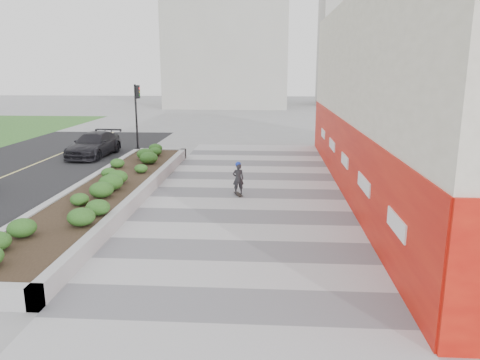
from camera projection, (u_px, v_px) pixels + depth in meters
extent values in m
plane|color=gray|center=(232.00, 278.00, 11.74)|extent=(160.00, 160.00, 0.00)
cube|color=#A8A8AD|center=(240.00, 236.00, 14.65)|extent=(8.00, 36.00, 0.01)
cube|color=beige|center=(420.00, 97.00, 19.11)|extent=(6.00, 24.00, 8.00)
cube|color=red|center=(343.00, 156.00, 19.88)|extent=(0.12, 24.00, 3.00)
cube|color=#9E9EA0|center=(160.00, 153.00, 27.40)|extent=(3.00, 0.30, 0.55)
cube|color=#9E9EA0|center=(77.00, 192.00, 18.90)|extent=(0.30, 18.00, 0.55)
cube|color=#9E9EA0|center=(143.00, 193.00, 18.73)|extent=(0.30, 18.00, 0.55)
cube|color=#2D2116|center=(110.00, 193.00, 18.82)|extent=(2.40, 17.40, 0.50)
cylinder|color=black|center=(136.00, 119.00, 28.69)|extent=(0.12, 0.12, 4.20)
cube|color=black|center=(138.00, 92.00, 28.30)|extent=(0.18, 0.28, 0.80)
cube|color=#ADAAA3|center=(228.00, 32.00, 63.12)|extent=(16.00, 12.00, 20.00)
cube|color=#ADAAA3|center=(371.00, 19.00, 66.27)|extent=(14.00, 10.00, 24.00)
cylinder|color=#595654|center=(256.00, 236.00, 14.62)|extent=(0.44, 0.44, 0.01)
cube|color=black|center=(238.00, 194.00, 19.33)|extent=(0.44, 0.74, 0.02)
imported|color=#27282C|center=(238.00, 179.00, 19.18)|extent=(0.52, 0.40, 1.28)
sphere|color=#1634C3|center=(238.00, 164.00, 19.04)|extent=(0.23, 0.23, 0.23)
imported|color=black|center=(94.00, 145.00, 27.89)|extent=(2.26, 4.96, 1.41)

